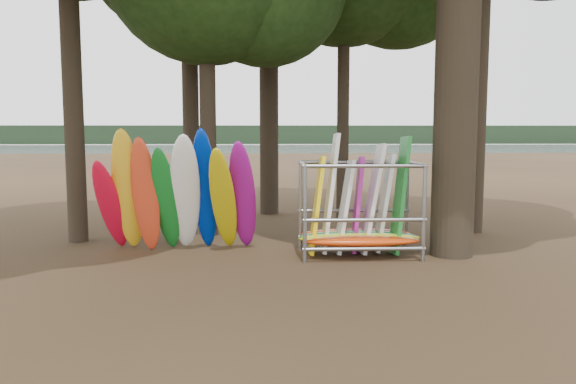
{
  "coord_description": "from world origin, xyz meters",
  "views": [
    {
      "loc": [
        -0.36,
        -12.31,
        2.92
      ],
      "look_at": [
        0.22,
        1.5,
        1.4
      ],
      "focal_mm": 35.0,
      "sensor_mm": 36.0,
      "label": 1
    }
  ],
  "objects": [
    {
      "name": "kayak_row",
      "position": [
        -2.48,
        1.08,
        1.37
      ],
      "size": [
        3.98,
        2.06,
        3.12
      ],
      "color": "red",
      "rests_on": "ground"
    },
    {
      "name": "lake",
      "position": [
        0.0,
        60.0,
        0.0
      ],
      "size": [
        160.0,
        160.0,
        0.0
      ],
      "primitive_type": "plane",
      "color": "gray",
      "rests_on": "ground"
    },
    {
      "name": "ground",
      "position": [
        0.0,
        0.0,
        0.0
      ],
      "size": [
        120.0,
        120.0,
        0.0
      ],
      "primitive_type": "plane",
      "color": "#47331E",
      "rests_on": "ground"
    },
    {
      "name": "storage_rack",
      "position": [
        1.84,
        0.61,
        1.02
      ],
      "size": [
        2.87,
        1.5,
        2.87
      ],
      "color": "gray",
      "rests_on": "ground"
    },
    {
      "name": "far_shore",
      "position": [
        0.0,
        110.0,
        2.0
      ],
      "size": [
        160.0,
        4.0,
        4.0
      ],
      "primitive_type": "cube",
      "color": "black",
      "rests_on": "ground"
    }
  ]
}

